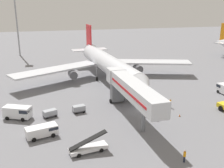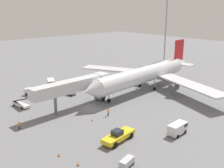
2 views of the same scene
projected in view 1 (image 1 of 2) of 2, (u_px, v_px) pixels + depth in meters
name	position (u px, v px, depth m)	size (l,w,h in m)	color
ground_plane	(140.00, 111.00, 52.23)	(300.00, 300.00, 0.00)	slate
airplane_at_gate	(107.00, 63.00, 70.67)	(49.94, 48.06, 13.18)	silver
jet_bridge	(130.00, 89.00, 48.09)	(4.45, 21.68, 7.20)	silver
belt_loader_truck	(88.00, 147.00, 37.81)	(5.72, 2.64, 2.81)	white
service_van_far_left	(18.00, 112.00, 48.41)	(5.29, 3.87, 2.30)	white
service_van_near_left	(43.00, 131.00, 42.01)	(5.18, 3.18, 1.81)	white
baggage_cart_mid_center	(79.00, 109.00, 51.23)	(2.51, 1.73, 1.37)	#38383D
baggage_cart_rear_left	(50.00, 113.00, 49.21)	(2.71, 2.09, 1.35)	#38383D
ground_crew_worker_foreground	(170.00, 103.00, 53.52)	(0.49, 0.49, 1.83)	#1E2333
ground_crew_worker_midground	(185.00, 156.00, 35.36)	(0.48, 0.48, 1.79)	#1E2333
safety_cone_bravo	(180.00, 115.00, 49.59)	(0.31, 0.31, 0.48)	black
apron_light_mast	(15.00, 5.00, 98.83)	(2.40, 2.40, 27.35)	#93969B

